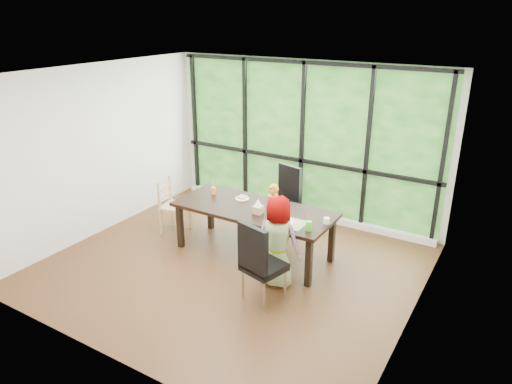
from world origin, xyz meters
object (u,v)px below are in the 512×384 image
at_px(chair_interior_leather, 264,261).
at_px(plate_near, 285,222).
at_px(chair_end_beech, 175,206).
at_px(orange_cup, 214,191).
at_px(chair_window_leather, 281,200).
at_px(child_toddler, 273,212).
at_px(dining_table, 254,231).
at_px(plate_far, 242,199).
at_px(tissue_box, 258,210).
at_px(white_mug, 327,221).
at_px(green_cup, 309,226).
at_px(child_older, 278,242).

xyz_separation_m(chair_interior_leather, plate_near, (-0.10, 0.73, 0.22)).
height_order(chair_end_beech, orange_cup, chair_end_beech).
relative_size(chair_window_leather, child_toddler, 1.17).
height_order(child_toddler, plate_near, child_toddler).
bearing_deg(dining_table, chair_interior_leather, -52.51).
distance_m(plate_far, tissue_box, 0.60).
height_order(chair_interior_leather, white_mug, chair_interior_leather).
height_order(chair_window_leather, orange_cup, chair_window_leather).
height_order(chair_end_beech, child_toddler, child_toddler).
distance_m(chair_end_beech, plate_near, 2.16).
relative_size(chair_end_beech, green_cup, 7.08).
height_order(chair_end_beech, white_mug, chair_end_beech).
distance_m(child_toddler, tissue_box, 0.82).
xyz_separation_m(dining_table, white_mug, (1.12, 0.05, 0.42)).
distance_m(chair_interior_leather, child_toddler, 1.70).
relative_size(dining_table, plate_near, 9.35).
xyz_separation_m(child_toddler, orange_cup, (-0.82, -0.44, 0.34)).
relative_size(child_toddler, green_cup, 7.27).
distance_m(dining_table, child_older, 0.92).
bearing_deg(plate_far, child_older, -36.23).
xyz_separation_m(chair_end_beech, plate_far, (1.17, 0.21, 0.31)).
bearing_deg(chair_window_leather, plate_near, -45.42).
relative_size(plate_near, tissue_box, 1.96).
height_order(orange_cup, tissue_box, same).
bearing_deg(tissue_box, dining_table, 138.59).
distance_m(chair_interior_leather, chair_end_beech, 2.42).
distance_m(child_toddler, plate_near, 1.06).
height_order(child_toddler, white_mug, child_toddler).
distance_m(plate_far, green_cup, 1.41).
bearing_deg(tissue_box, child_toddler, 102.25).
height_order(chair_window_leather, plate_far, chair_window_leather).
distance_m(chair_end_beech, tissue_box, 1.70).
xyz_separation_m(plate_near, white_mug, (0.50, 0.26, 0.03)).
bearing_deg(plate_near, white_mug, 28.04).
bearing_deg(plate_near, tissue_box, 170.23).
xyz_separation_m(chair_end_beech, white_mug, (2.62, 0.05, 0.34)).
height_order(chair_interior_leather, green_cup, chair_interior_leather).
relative_size(dining_table, child_toddler, 2.56).
height_order(chair_interior_leather, child_older, child_older).
bearing_deg(green_cup, plate_far, 160.51).
relative_size(chair_window_leather, chair_end_beech, 1.20).
bearing_deg(child_toddler, chair_window_leather, 102.00).
bearing_deg(plate_near, chair_window_leather, 119.77).
height_order(child_older, orange_cup, child_older).
height_order(green_cup, white_mug, green_cup).
height_order(chair_end_beech, plate_far, chair_end_beech).
bearing_deg(orange_cup, tissue_box, -16.27).
distance_m(orange_cup, white_mug, 1.94).
xyz_separation_m(chair_end_beech, green_cup, (2.50, -0.26, 0.36)).
xyz_separation_m(chair_window_leather, plate_near, (0.67, -1.17, 0.22)).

